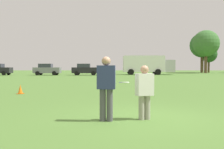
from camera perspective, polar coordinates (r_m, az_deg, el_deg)
ground_plane at (r=7.67m, az=5.91°, el=-9.10°), size 165.77×165.77×0.00m
player_thrower at (r=7.06m, az=-1.24°, el=-2.20°), size 0.49×0.30×1.70m
player_defender at (r=7.33m, az=6.88°, el=-3.17°), size 0.51×0.39×1.47m
frisbee at (r=7.16m, az=2.57°, el=-1.70°), size 0.27×0.27×0.06m
traffic_cone at (r=14.84m, az=-18.81°, el=-3.01°), size 0.32×0.32×0.48m
parked_car_center at (r=44.07m, az=-13.60°, el=1.07°), size 4.23×2.27×1.82m
parked_car_mid_right at (r=42.97m, az=-5.70°, el=1.09°), size 4.23×2.27×1.82m
box_truck at (r=45.68m, az=7.46°, el=2.17°), size 8.53×3.10×3.18m
tree_center_elm at (r=58.50m, az=19.24°, el=6.19°), size 5.40×5.40×8.77m
tree_east_birch at (r=61.73m, az=18.51°, el=5.84°), size 5.27×5.27×8.57m
tree_east_oak at (r=63.22m, az=19.79°, el=4.04°), size 3.61×3.61×5.87m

